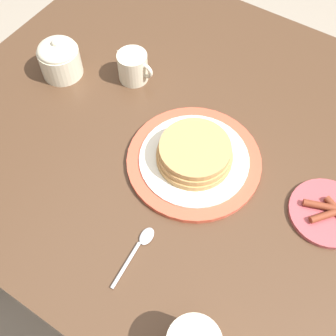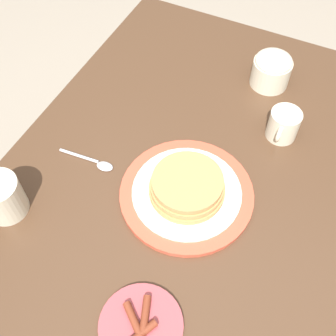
{
  "view_description": "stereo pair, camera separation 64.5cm",
  "coord_description": "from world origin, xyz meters",
  "px_view_note": "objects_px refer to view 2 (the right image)",
  "views": [
    {
      "loc": [
        0.21,
        -0.5,
        1.5
      ],
      "look_at": [
        -0.04,
        -0.12,
        0.78
      ],
      "focal_mm": 45.0,
      "sensor_mm": 36.0,
      "label": 1
    },
    {
      "loc": [
        0.43,
        0.11,
        1.52
      ],
      "look_at": [
        -0.04,
        -0.12,
        0.78
      ],
      "focal_mm": 45.0,
      "sensor_mm": 36.0,
      "label": 2
    }
  ],
  "objects_px": {
    "sugar_bowl": "(272,69)",
    "pancake_plate": "(187,190)",
    "spoon": "(95,162)",
    "coffee_mug": "(1,198)",
    "creamer_pitcher": "(284,124)",
    "side_plate_bacon": "(141,325)"
  },
  "relations": [
    {
      "from": "coffee_mug",
      "to": "creamer_pitcher",
      "type": "height_order",
      "value": "coffee_mug"
    },
    {
      "from": "side_plate_bacon",
      "to": "creamer_pitcher",
      "type": "distance_m",
      "value": 0.54
    },
    {
      "from": "pancake_plate",
      "to": "side_plate_bacon",
      "type": "distance_m",
      "value": 0.29
    },
    {
      "from": "pancake_plate",
      "to": "creamer_pitcher",
      "type": "xyz_separation_m",
      "value": [
        -0.25,
        0.13,
        0.02
      ]
    },
    {
      "from": "pancake_plate",
      "to": "coffee_mug",
      "type": "bearing_deg",
      "value": -58.96
    },
    {
      "from": "side_plate_bacon",
      "to": "coffee_mug",
      "type": "xyz_separation_m",
      "value": [
        -0.09,
        -0.36,
        0.04
      ]
    },
    {
      "from": "creamer_pitcher",
      "to": "sugar_bowl",
      "type": "relative_size",
      "value": 1.03
    },
    {
      "from": "pancake_plate",
      "to": "creamer_pitcher",
      "type": "distance_m",
      "value": 0.28
    },
    {
      "from": "pancake_plate",
      "to": "sugar_bowl",
      "type": "distance_m",
      "value": 0.41
    },
    {
      "from": "sugar_bowl",
      "to": "spoon",
      "type": "height_order",
      "value": "sugar_bowl"
    },
    {
      "from": "side_plate_bacon",
      "to": "sugar_bowl",
      "type": "bearing_deg",
      "value": 179.02
    },
    {
      "from": "coffee_mug",
      "to": "sugar_bowl",
      "type": "distance_m",
      "value": 0.71
    },
    {
      "from": "coffee_mug",
      "to": "creamer_pitcher",
      "type": "bearing_deg",
      "value": 134.43
    },
    {
      "from": "coffee_mug",
      "to": "spoon",
      "type": "xyz_separation_m",
      "value": [
        -0.18,
        0.1,
        -0.04
      ]
    },
    {
      "from": "creamer_pitcher",
      "to": "pancake_plate",
      "type": "bearing_deg",
      "value": -27.59
    },
    {
      "from": "pancake_plate",
      "to": "spoon",
      "type": "bearing_deg",
      "value": -87.11
    },
    {
      "from": "creamer_pitcher",
      "to": "coffee_mug",
      "type": "bearing_deg",
      "value": -45.57
    },
    {
      "from": "sugar_bowl",
      "to": "pancake_plate",
      "type": "bearing_deg",
      "value": -7.14
    },
    {
      "from": "pancake_plate",
      "to": "coffee_mug",
      "type": "relative_size",
      "value": 2.42
    },
    {
      "from": "coffee_mug",
      "to": "spoon",
      "type": "relative_size",
      "value": 0.86
    },
    {
      "from": "pancake_plate",
      "to": "coffee_mug",
      "type": "height_order",
      "value": "coffee_mug"
    },
    {
      "from": "side_plate_bacon",
      "to": "spoon",
      "type": "distance_m",
      "value": 0.38
    }
  ]
}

